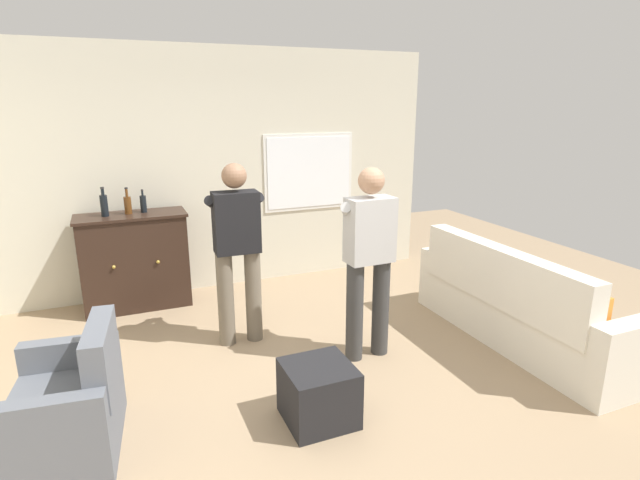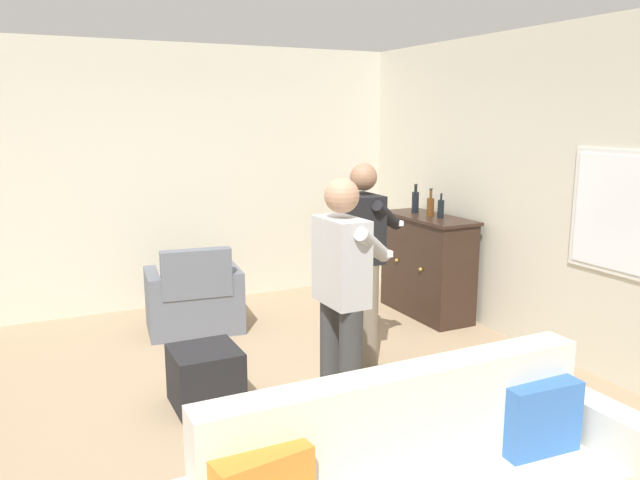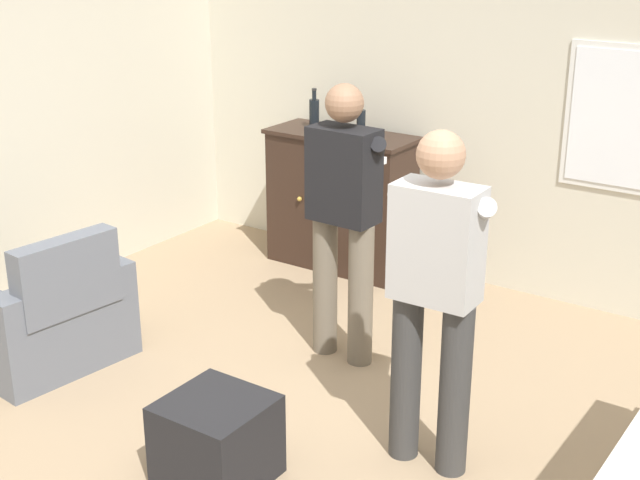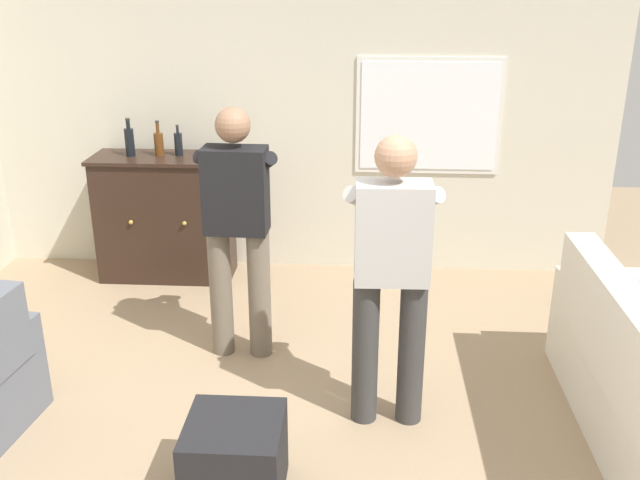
# 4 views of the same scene
# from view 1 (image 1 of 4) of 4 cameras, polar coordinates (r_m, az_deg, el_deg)

# --- Properties ---
(ground) EXTENTS (10.40, 10.40, 0.00)m
(ground) POSITION_cam_1_polar(r_m,az_deg,el_deg) (4.09, -1.37, -16.87)
(ground) COLOR #9E8466
(wall_back_with_window) EXTENTS (5.20, 0.15, 2.80)m
(wall_back_with_window) POSITION_cam_1_polar(r_m,az_deg,el_deg) (6.06, -10.59, 7.80)
(wall_back_with_window) COLOR beige
(wall_back_with_window) RESTS_ON ground
(couch) EXTENTS (0.57, 2.30, 0.94)m
(couch) POSITION_cam_1_polar(r_m,az_deg,el_deg) (4.97, 21.00, -7.22)
(couch) COLOR silver
(couch) RESTS_ON ground
(armchair) EXTENTS (0.74, 0.95, 0.85)m
(armchair) POSITION_cam_1_polar(r_m,az_deg,el_deg) (3.74, -26.70, -16.91)
(armchair) COLOR slate
(armchair) RESTS_ON ground
(sideboard_cabinet) EXTENTS (1.13, 0.49, 1.04)m
(sideboard_cabinet) POSITION_cam_1_polar(r_m,az_deg,el_deg) (5.76, -20.37, -2.27)
(sideboard_cabinet) COLOR black
(sideboard_cabinet) RESTS_ON ground
(bottle_wine_green) EXTENTS (0.07, 0.07, 0.28)m
(bottle_wine_green) POSITION_cam_1_polar(r_m,az_deg,el_deg) (5.64, -21.12, 3.82)
(bottle_wine_green) COLOR #593314
(bottle_wine_green) RESTS_ON sideboard_cabinet
(bottle_liquor_amber) EXTENTS (0.07, 0.07, 0.25)m
(bottle_liquor_amber) POSITION_cam_1_polar(r_m,az_deg,el_deg) (5.66, -19.54, 3.95)
(bottle_liquor_amber) COLOR black
(bottle_liquor_amber) RESTS_ON sideboard_cabinet
(bottle_spirits_clear) EXTENTS (0.07, 0.07, 0.31)m
(bottle_spirits_clear) POSITION_cam_1_polar(r_m,az_deg,el_deg) (5.60, -23.45, 3.72)
(bottle_spirits_clear) COLOR black
(bottle_spirits_clear) RESTS_ON sideboard_cabinet
(ottoman) EXTENTS (0.47, 0.47, 0.42)m
(ottoman) POSITION_cam_1_polar(r_m,az_deg,el_deg) (3.67, -0.17, -17.09)
(ottoman) COLOR black
(ottoman) RESTS_ON ground
(person_standing_left) EXTENTS (0.56, 0.48, 1.68)m
(person_standing_left) POSITION_cam_1_polar(r_m,az_deg,el_deg) (4.56, -9.46, -0.63)
(person_standing_left) COLOR #6B6051
(person_standing_left) RESTS_ON ground
(person_standing_right) EXTENTS (0.56, 0.48, 1.68)m
(person_standing_right) POSITION_cam_1_polar(r_m,az_deg,el_deg) (4.25, 5.57, -1.67)
(person_standing_right) COLOR #383838
(person_standing_right) RESTS_ON ground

